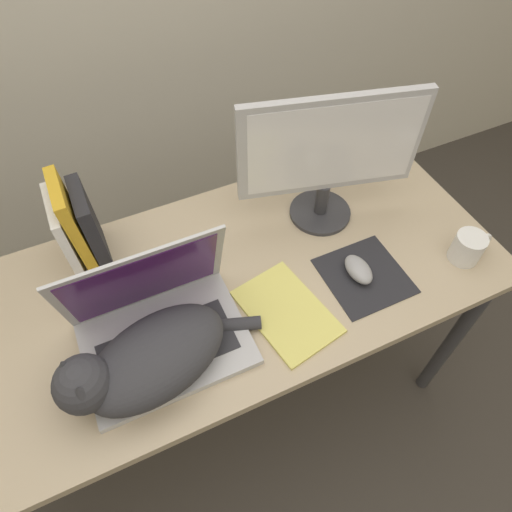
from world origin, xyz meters
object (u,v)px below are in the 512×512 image
Objects in this scene: laptop at (160,325)px; notepad at (287,312)px; computer_mouse at (358,269)px; cat at (145,361)px; external_monitor at (329,156)px; mug at (468,247)px; book_row at (78,227)px.

laptop is 1.33× the size of notepad.
cat is at bearing -175.87° from computer_mouse.
laptop is 0.58m from external_monitor.
external_monitor is 4.79× the size of computer_mouse.
computer_mouse is at bearing 166.40° from mug.
book_row is at bearing 154.92° from mug.
external_monitor is (0.53, 0.19, 0.16)m from laptop.
external_monitor is 1.65× the size of notepad.
external_monitor reaches higher than cat.
book_row is 0.99m from mug.
laptop is 3.84× the size of computer_mouse.
external_monitor reaches higher than computer_mouse.
cat is 4.82× the size of computer_mouse.
external_monitor is 0.65m from book_row.
book_row is (-0.63, 0.12, -0.10)m from external_monitor.
cat is at bearing 178.06° from mug.
external_monitor reaches higher than book_row.
notepad is (-0.22, -0.02, -0.02)m from computer_mouse.
book_row is (-0.05, 0.39, 0.04)m from cat.
notepad is at bearing -173.67° from computer_mouse.
computer_mouse reaches higher than notepad.
external_monitor is at bearing 24.72° from cat.
notepad is (0.29, -0.06, -0.05)m from laptop.
cat is 1.01× the size of external_monitor.
laptop is 3.17× the size of mug.
book_row is at bearing 136.35° from notepad.
cat is 0.85m from mug.
external_monitor is at bearing 46.70° from notepad.
laptop reaches higher than notepad.
mug reaches higher than notepad.
computer_mouse is (0.51, -0.04, -0.03)m from laptop.
book_row is at bearing 150.12° from computer_mouse.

